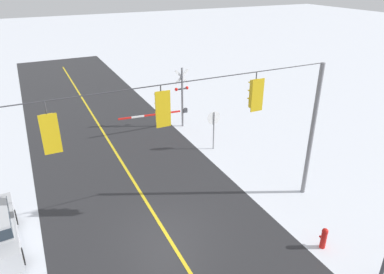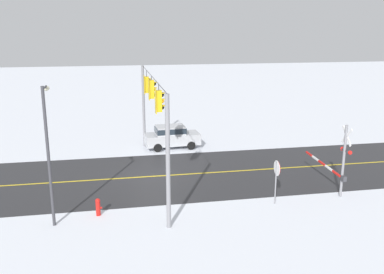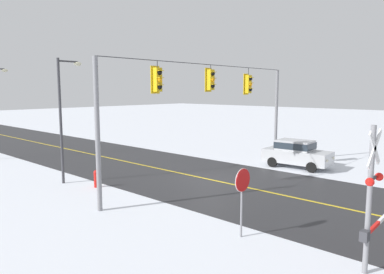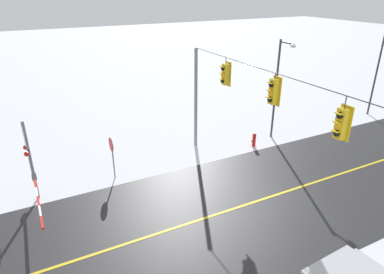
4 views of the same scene
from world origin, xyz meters
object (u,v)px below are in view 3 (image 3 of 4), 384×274
object	(u,v)px
stop_sign	(242,187)
streetlamp_near	(64,109)
railroad_crossing	(375,199)
parked_car_silver	(296,153)
fire_hydrant	(96,178)

from	to	relation	value
stop_sign	streetlamp_near	xyz separation A→B (m)	(-0.25, 11.05, 2.20)
streetlamp_near	railroad_crossing	bearing A→B (deg)	-86.48
streetlamp_near	stop_sign	bearing A→B (deg)	-88.70
parked_car_silver	fire_hydrant	world-z (taller)	parked_car_silver
railroad_crossing	streetlamp_near	world-z (taller)	streetlamp_near
stop_sign	parked_car_silver	distance (m)	12.12
streetlamp_near	fire_hydrant	size ratio (longest dim) A/B	7.39
stop_sign	fire_hydrant	distance (m)	9.14
stop_sign	parked_car_silver	bearing A→B (deg)	18.49
streetlamp_near	parked_car_silver	bearing A→B (deg)	-31.58
railroad_crossing	parked_car_silver	distance (m)	13.31
stop_sign	streetlamp_near	size ratio (longest dim) A/B	0.36
railroad_crossing	stop_sign	bearing A→B (deg)	99.80
railroad_crossing	parked_car_silver	xyz separation A→B (m)	(10.81, 7.70, -1.00)
stop_sign	fire_hydrant	world-z (taller)	stop_sign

